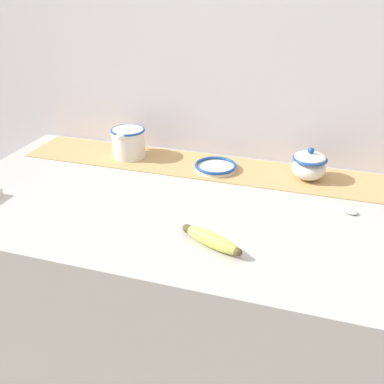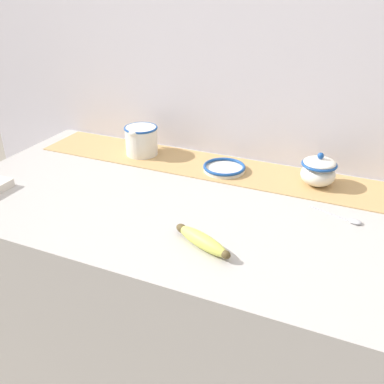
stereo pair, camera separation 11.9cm
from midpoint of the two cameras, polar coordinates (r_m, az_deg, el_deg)
The scene contains 8 objects.
countertop at distance 1.51m, azimuth -1.50°, elevation -16.57°, with size 1.54×0.74×0.89m, color #B7B2AD.
back_wall at distance 1.49m, azimuth 3.15°, elevation 15.99°, with size 2.34×0.04×2.40m, color silver.
table_runner at distance 1.46m, azimuth 1.49°, elevation 3.15°, with size 1.41×0.21×0.00m, color tan.
cream_pitcher at distance 1.56m, azimuth -10.64°, elevation 6.56°, with size 0.12×0.14×0.11m.
sugar_bowl at distance 1.39m, azimuth 13.01°, elevation 3.44°, with size 0.11×0.11×0.11m.
small_dish at distance 1.44m, azimuth 0.80°, elevation 3.34°, with size 0.14×0.14×0.02m.
banana at distance 1.04m, azimuth -0.73°, elevation -6.48°, with size 0.18×0.10×0.04m.
spoon at distance 1.25m, azimuth 17.50°, elevation -2.53°, with size 0.15×0.07×0.01m.
Camera 1 is at (0.30, -1.05, 1.49)m, focal length 40.00 mm.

